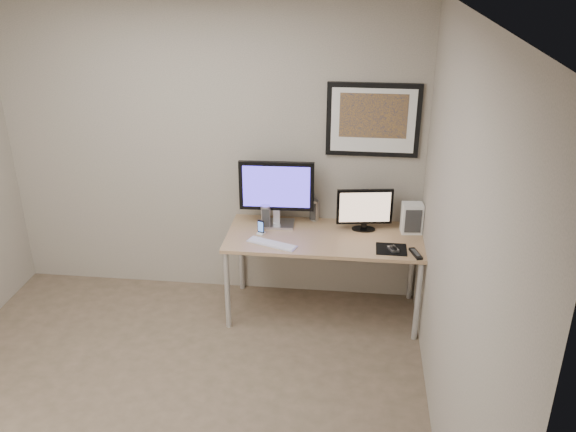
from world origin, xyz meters
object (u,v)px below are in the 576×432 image
framed_art (373,120)px  phone_dock (261,227)px  desk (324,243)px  monitor_large (276,191)px  fan_unit (412,218)px  speaker_left (266,216)px  monitor_tv (365,209)px  speaker_right (315,210)px  keyboard (272,244)px

framed_art → phone_dock: framed_art is taller
desk → monitor_large: monitor_large is taller
framed_art → phone_dock: 1.25m
framed_art → monitor_large: bearing=-167.5°
phone_dock → framed_art: bearing=42.0°
desk → fan_unit: size_ratio=6.27×
speaker_left → monitor_large: bearing=22.2°
desk → speaker_left: size_ratio=8.03×
desk → framed_art: framed_art is taller
speaker_left → fan_unit: (1.21, 0.04, 0.03)m
monitor_large → monitor_tv: monitor_large is taller
speaker_right → phone_dock: (-0.42, -0.33, -0.03)m
monitor_tv → phone_dock: 0.87m
phone_dock → speaker_right: bearing=58.0°
desk → monitor_tv: (0.32, 0.15, 0.26)m
framed_art → speaker_right: (-0.45, -0.03, -0.80)m
desk → monitor_large: (-0.41, 0.16, 0.38)m
monitor_tv → keyboard: bearing=-162.5°
monitor_tv → speaker_left: (-0.82, -0.04, -0.09)m
framed_art → monitor_tv: bearing=-100.2°
monitor_large → fan_unit: monitor_large is taller
phone_dock → desk: bearing=22.4°
speaker_left → desk: bearing=-21.8°
framed_art → monitor_tv: (-0.03, -0.18, -0.70)m
speaker_left → keyboard: size_ratio=0.49×
desk → framed_art: (0.35, 0.33, 0.96)m
monitor_tv → speaker_left: 0.82m
desk → speaker_right: 0.36m
speaker_right → phone_dock: speaker_right is taller
desk → keyboard: keyboard is taller
monitor_tv → keyboard: (-0.72, -0.35, -0.19)m
monitor_tv → speaker_right: bearing=151.4°
speaker_left → keyboard: speaker_left is taller
monitor_tv → phone_dock: size_ratio=3.72×
speaker_right → fan_unit: 0.83m
monitor_large → speaker_left: size_ratio=3.13×
keyboard → fan_unit: size_ratio=1.61×
keyboard → fan_unit: bearing=38.6°
framed_art → phone_dock: size_ratio=6.05×
monitor_large → fan_unit: (1.12, -0.01, -0.19)m
speaker_left → keyboard: 0.34m
speaker_left → fan_unit: bearing=-7.5°
speaker_right → fan_unit: bearing=9.0°
speaker_right → desk: bearing=-51.4°
speaker_left → phone_dock: 0.14m
monitor_tv → speaker_right: (-0.42, 0.15, -0.10)m
framed_art → fan_unit: size_ratio=2.94×
framed_art → keyboard: bearing=-144.7°
monitor_large → monitor_tv: 0.74m
phone_dock → keyboard: 0.22m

